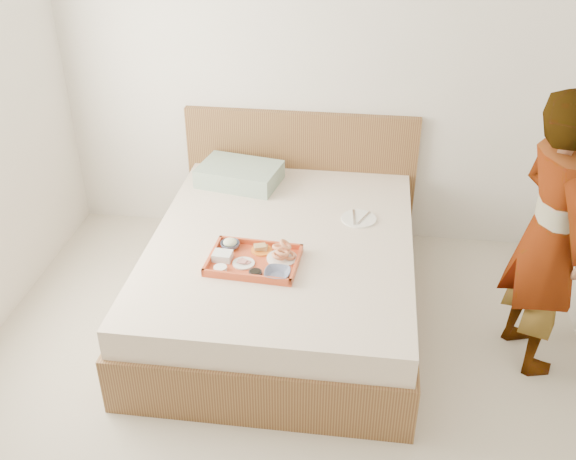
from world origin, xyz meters
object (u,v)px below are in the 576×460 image
at_px(tray, 254,260).
at_px(dinner_plate, 359,219).
at_px(bed, 282,274).
at_px(person, 550,235).

relative_size(tray, dinner_plate, 2.28).
height_order(bed, dinner_plate, dinner_plate).
bearing_deg(tray, dinner_plate, 48.70).
relative_size(tray, person, 0.31).
bearing_deg(person, dinner_plate, 46.43).
bearing_deg(bed, person, -8.78).
xyz_separation_m(tray, person, (1.57, 0.07, 0.25)).
bearing_deg(tray, bed, 71.30).
relative_size(dinner_plate, person, 0.14).
height_order(tray, dinner_plate, tray).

